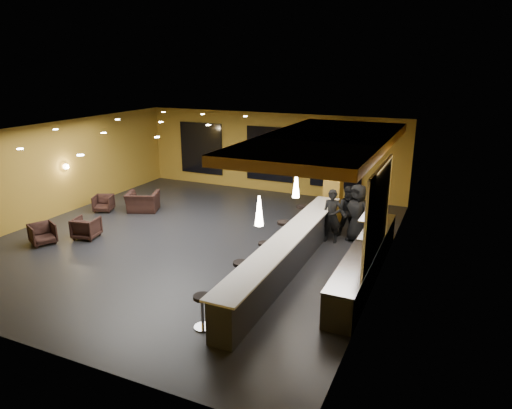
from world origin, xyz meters
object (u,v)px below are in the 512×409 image
at_px(column, 334,175).
at_px(armchair_c, 103,203).
at_px(bar_counter, 288,254).
at_px(prep_counter, 365,262).
at_px(pendant_1, 296,185).
at_px(armchair_a, 43,234).
at_px(armchair_d, 143,202).
at_px(staff_b, 349,212).
at_px(bar_stool_2, 264,251).
at_px(pendant_0, 259,211).
at_px(staff_c, 357,213).
at_px(bar_stool_0, 202,307).
at_px(pendant_2, 322,167).
at_px(bar_stool_1, 241,272).
at_px(bar_stool_4, 302,213).
at_px(staff_a, 332,216).
at_px(bar_stool_3, 283,230).
at_px(armchair_b, 86,228).

bearing_deg(column, armchair_c, -163.47).
distance_m(bar_counter, prep_counter, 2.06).
xyz_separation_m(column, pendant_1, (0.00, -4.10, 0.60)).
xyz_separation_m(armchair_a, armchair_d, (0.81, 4.07, 0.05)).
bearing_deg(armchair_d, staff_b, 160.70).
bearing_deg(bar_stool_2, pendant_0, -70.09).
relative_size(bar_counter, staff_c, 4.23).
bearing_deg(staff_b, bar_stool_0, -112.83).
bearing_deg(pendant_2, bar_stool_1, -98.49).
bearing_deg(staff_c, staff_b, 175.94).
distance_m(bar_counter, armchair_d, 7.56).
bearing_deg(bar_counter, bar_stool_4, 102.97).
distance_m(prep_counter, bar_stool_2, 2.78).
bearing_deg(staff_a, column, 102.88).
distance_m(column, bar_stool_0, 8.18).
height_order(prep_counter, bar_stool_3, prep_counter).
xyz_separation_m(staff_b, bar_stool_0, (-1.63, -6.64, -0.38)).
distance_m(pendant_1, bar_stool_1, 2.87).
bearing_deg(pendant_2, staff_b, 11.32).
distance_m(bar_stool_1, bar_stool_3, 3.24).
bearing_deg(staff_b, bar_stool_1, -117.74).
bearing_deg(armchair_c, pendant_2, -17.10).
bearing_deg(bar_stool_1, pendant_2, 81.51).
relative_size(bar_counter, bar_stool_3, 9.86).
distance_m(armchair_a, armchair_d, 4.15).
xyz_separation_m(staff_b, staff_c, (0.28, -0.15, 0.07)).
distance_m(pendant_2, staff_b, 1.75).
height_order(pendant_0, pendant_2, same).
bearing_deg(pendant_1, bar_stool_3, 124.15).
relative_size(bar_counter, bar_stool_2, 11.24).
height_order(armchair_d, bar_stool_4, bar_stool_4).
relative_size(pendant_2, staff_c, 0.37).
xyz_separation_m(pendant_1, bar_stool_0, (-0.70, -3.95, -1.85)).
bearing_deg(staff_a, bar_stool_2, -116.80).
height_order(armchair_a, bar_stool_2, bar_stool_2).
bearing_deg(staff_a, staff_b, 51.05).
distance_m(pendant_0, armchair_d, 8.71).
height_order(column, pendant_0, column).
bearing_deg(bar_stool_2, staff_c, 57.03).
distance_m(staff_c, bar_stool_2, 3.61).
distance_m(armchair_b, bar_stool_1, 6.39).
bearing_deg(staff_b, pendant_0, -109.23).
height_order(pendant_1, bar_stool_2, pendant_1).
bearing_deg(bar_stool_4, bar_stool_3, -88.99).
distance_m(column, staff_c, 2.14).
height_order(column, armchair_b, column).
bearing_deg(column, pendant_2, -90.00).
bearing_deg(pendant_2, pendant_1, -90.00).
height_order(pendant_2, bar_stool_0, pendant_2).
bearing_deg(armchair_c, staff_c, -17.67).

